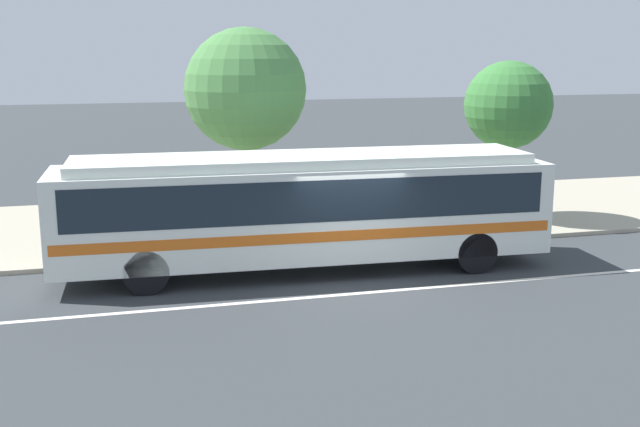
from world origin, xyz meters
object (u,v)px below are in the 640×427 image
pedestrian_waiting_near_sign (311,204)px  bus_stop_sign (470,178)px  pedestrian_walking_along_curb (262,213)px  street_tree_mid_block (508,106)px  street_tree_near_stop (245,90)px  transit_bus (305,204)px  pedestrian_standing_by_tree (218,217)px

pedestrian_waiting_near_sign → bus_stop_sign: bus_stop_sign is taller
pedestrian_walking_along_curb → street_tree_mid_block: size_ratio=0.34×
pedestrian_waiting_near_sign → street_tree_near_stop: bearing=126.3°
street_tree_near_stop → bus_stop_sign: bearing=-23.0°
transit_bus → pedestrian_waiting_near_sign: (0.78, 2.53, -0.55)m
bus_stop_sign → pedestrian_waiting_near_sign: bearing=172.9°
transit_bus → pedestrian_walking_along_curb: transit_bus is taller
pedestrian_standing_by_tree → street_tree_mid_block: (9.04, 1.94, 2.49)m
bus_stop_sign → street_tree_near_stop: street_tree_near_stop is taller
pedestrian_standing_by_tree → bus_stop_sign: 7.08m
pedestrian_waiting_near_sign → pedestrian_walking_along_curb: (-1.45, -0.59, -0.04)m
transit_bus → pedestrian_walking_along_curb: bearing=108.9°
pedestrian_walking_along_curb → street_tree_mid_block: bearing=12.6°
transit_bus → street_tree_near_stop: size_ratio=2.05×
street_tree_mid_block → pedestrian_standing_by_tree: bearing=-167.9°
transit_bus → bus_stop_sign: transit_bus is taller
transit_bus → street_tree_near_stop: street_tree_near_stop is taller
pedestrian_walking_along_curb → street_tree_near_stop: 3.94m
pedestrian_walking_along_curb → street_tree_near_stop: bearing=89.2°
transit_bus → pedestrian_waiting_near_sign: transit_bus is taller
bus_stop_sign → pedestrian_standing_by_tree: bearing=-178.2°
transit_bus → pedestrian_standing_by_tree: (-1.85, 1.75, -0.59)m
bus_stop_sign → street_tree_mid_block: (1.99, 1.71, 1.82)m
street_tree_near_stop → street_tree_mid_block: size_ratio=1.20×
pedestrian_standing_by_tree → bus_stop_sign: (7.05, 0.23, 0.67)m
pedestrian_waiting_near_sign → pedestrian_walking_along_curb: 1.56m
street_tree_mid_block → pedestrian_waiting_near_sign: bearing=-169.7°
pedestrian_walking_along_curb → street_tree_near_stop: (0.03, 2.51, 3.04)m
pedestrian_waiting_near_sign → transit_bus: bearing=-107.2°
transit_bus → street_tree_near_stop: (-0.63, 4.45, 2.45)m
pedestrian_standing_by_tree → transit_bus: bearing=-43.4°
pedestrian_walking_along_curb → pedestrian_standing_by_tree: (-1.19, -0.18, 0.00)m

